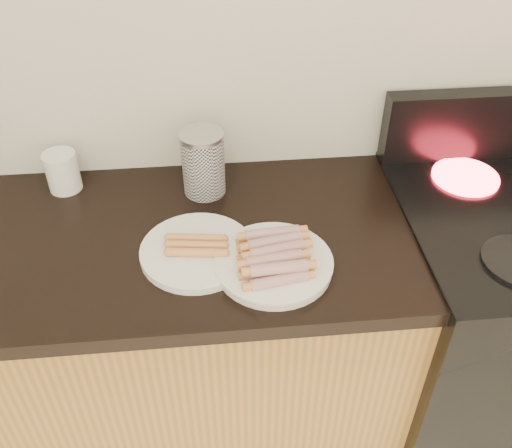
{
  "coord_description": "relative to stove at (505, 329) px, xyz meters",
  "views": [
    {
      "loc": [
        -0.09,
        0.62,
        1.82
      ],
      "look_at": [
        0.01,
        1.62,
        0.98
      ],
      "focal_mm": 40.0,
      "sensor_mm": 36.0,
      "label": 1
    }
  ],
  "objects": [
    {
      "name": "burner_far_left",
      "position": [
        -0.17,
        0.17,
        0.46
      ],
      "size": [
        0.18,
        0.18,
        0.01
      ],
      "primitive_type": "cylinder",
      "color": "#FF1E2D",
      "rests_on": "stove"
    },
    {
      "name": "mug",
      "position": [
        -1.26,
        0.24,
        0.5
      ],
      "size": [
        0.1,
        0.1,
        0.11
      ],
      "primitive_type": "cylinder",
      "rotation": [
        0.0,
        0.0,
        0.11
      ],
      "color": "white",
      "rests_on": "counter_slab"
    },
    {
      "name": "hotdog_pile",
      "position": [
        -0.74,
        -0.12,
        0.49
      ],
      "size": [
        0.13,
        0.19,
        0.05
      ],
      "rotation": [
        0.0,
        0.0,
        0.11
      ],
      "color": "brown",
      "rests_on": "main_plate"
    },
    {
      "name": "plain_sausages",
      "position": [
        -0.91,
        -0.06,
        0.47
      ],
      "size": [
        0.13,
        0.09,
        0.02
      ],
      "rotation": [
        0.0,
        0.0,
        -0.13
      ],
      "color": "orange",
      "rests_on": "side_plate"
    },
    {
      "name": "wall_back",
      "position": [
        -0.78,
        0.32,
        0.84
      ],
      "size": [
        4.0,
        0.04,
        2.6
      ],
      "primitive_type": "cube",
      "color": "silver",
      "rests_on": "ground"
    },
    {
      "name": "side_plate",
      "position": [
        -0.91,
        -0.06,
        0.45
      ],
      "size": [
        0.32,
        0.32,
        0.02
      ],
      "primitive_type": "cylinder",
      "rotation": [
        0.0,
        0.0,
        -0.23
      ],
      "color": "white",
      "rests_on": "counter_slab"
    },
    {
      "name": "cabinet_base",
      "position": [
        -1.48,
        0.01,
        -0.03
      ],
      "size": [
        2.2,
        0.59,
        0.86
      ],
      "primitive_type": "cube",
      "color": "#A5672E",
      "rests_on": "floor"
    },
    {
      "name": "main_plate",
      "position": [
        -0.74,
        -0.12,
        0.45
      ],
      "size": [
        0.33,
        0.33,
        0.02
      ],
      "primitive_type": "cylinder",
      "rotation": [
        0.0,
        0.0,
        0.25
      ],
      "color": "white",
      "rests_on": "counter_slab"
    },
    {
      "name": "canister",
      "position": [
        -0.88,
        0.2,
        0.53
      ],
      "size": [
        0.12,
        0.12,
        0.18
      ],
      "rotation": [
        0.0,
        0.0,
        0.36
      ],
      "color": "silver",
      "rests_on": "counter_slab"
    },
    {
      "name": "stove",
      "position": [
        0.0,
        0.0,
        0.0
      ],
      "size": [
        0.76,
        0.65,
        0.91
      ],
      "color": "black",
      "rests_on": "floor"
    }
  ]
}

